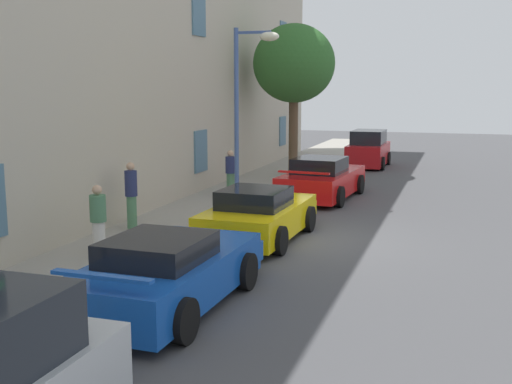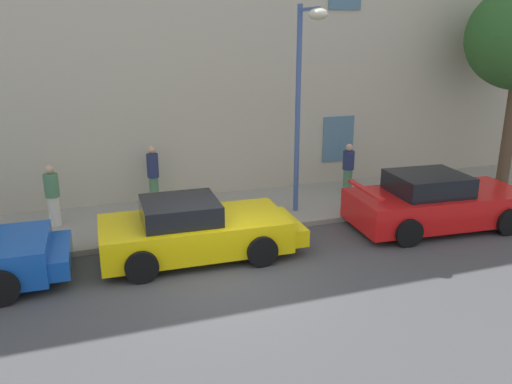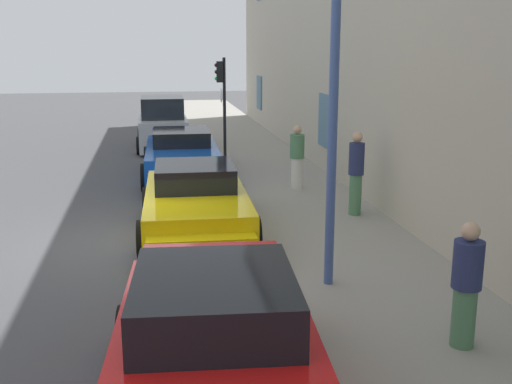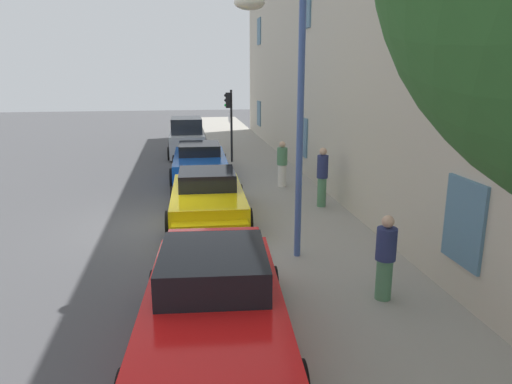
% 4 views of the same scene
% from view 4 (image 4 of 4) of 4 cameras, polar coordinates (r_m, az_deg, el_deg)
% --- Properties ---
extents(ground_plane, '(80.00, 80.00, 0.00)m').
position_cam_4_polar(ground_plane, '(13.11, -11.76, -4.10)').
color(ground_plane, '#444447').
extents(sidewalk, '(60.00, 3.27, 0.14)m').
position_cam_4_polar(sidewalk, '(13.42, 4.78, -3.09)').
color(sidewalk, gray).
rests_on(sidewalk, ground).
extents(building_facade, '(40.91, 4.54, 10.69)m').
position_cam_4_polar(building_facade, '(14.19, 20.59, 18.67)').
color(building_facade, '#BCB29E').
rests_on(building_facade, ground).
extents(sportscar_red_lead, '(4.94, 2.29, 1.36)m').
position_cam_4_polar(sportscar_red_lead, '(18.29, -6.82, 3.37)').
color(sportscar_red_lead, '#144CB2').
rests_on(sportscar_red_lead, ground).
extents(sportscar_yellow_flank, '(4.64, 2.29, 1.37)m').
position_cam_4_polar(sportscar_yellow_flank, '(13.11, -5.87, -1.07)').
color(sportscar_yellow_flank, yellow).
rests_on(sportscar_yellow_flank, ground).
extents(sportscar_white_middle, '(5.16, 2.50, 1.48)m').
position_cam_4_polar(sportscar_white_middle, '(7.05, -5.14, -14.98)').
color(sportscar_white_middle, red).
rests_on(sportscar_white_middle, ground).
extents(hatchback_distant, '(3.63, 1.89, 1.90)m').
position_cam_4_polar(hatchback_distant, '(23.71, -8.39, 6.41)').
color(hatchback_distant, '#B2B7BC').
rests_on(hatchback_distant, ground).
extents(traffic_light, '(0.44, 0.36, 3.18)m').
position_cam_4_polar(traffic_light, '(21.01, -3.24, 9.53)').
color(traffic_light, black).
rests_on(traffic_light, sidewalk).
extents(street_lamp, '(0.44, 1.42, 5.51)m').
position_cam_4_polar(street_lamp, '(9.68, 2.96, 13.60)').
color(street_lamp, '#3F5999').
rests_on(street_lamp, sidewalk).
extents(pedestrian_admiring, '(0.49, 0.49, 1.61)m').
position_cam_4_polar(pedestrian_admiring, '(16.53, 3.19, 3.45)').
color(pedestrian_admiring, silver).
rests_on(pedestrian_admiring, sidewalk).
extents(pedestrian_strolling, '(0.44, 0.44, 1.79)m').
position_cam_4_polar(pedestrian_strolling, '(14.13, 8.05, 1.89)').
color(pedestrian_strolling, '#4C7F59').
rests_on(pedestrian_strolling, sidewalk).
extents(pedestrian_bystander, '(0.43, 0.43, 1.56)m').
position_cam_4_polar(pedestrian_bystander, '(8.63, 15.44, -7.65)').
color(pedestrian_bystander, '#4C7F59').
rests_on(pedestrian_bystander, sidewalk).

